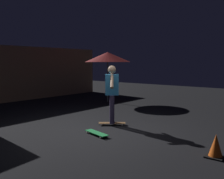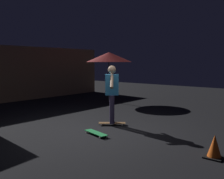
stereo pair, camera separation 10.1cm
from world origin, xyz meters
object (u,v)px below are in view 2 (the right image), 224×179
at_px(skateboard_spare, 96,133).
at_px(skater, 112,90).
at_px(traffic_cone, 214,147).
at_px(skateboard_ridden, 112,123).
at_px(patio_umbrella, 109,57).

bearing_deg(skateboard_spare, skater, 18.97).
xyz_separation_m(skateboard_spare, traffic_cone, (0.33, -2.82, 0.16)).
height_order(skater, traffic_cone, skater).
distance_m(skateboard_ridden, skater, 0.98).
bearing_deg(skateboard_ridden, traffic_cone, -103.05).
bearing_deg(skateboard_ridden, skater, -153.43).
bearing_deg(skateboard_ridden, patio_umbrella, 41.79).
distance_m(skateboard_ridden, traffic_cone, 3.27).
relative_size(skateboard_spare, traffic_cone, 1.75).
bearing_deg(skater, traffic_cone, -103.05).
bearing_deg(traffic_cone, skateboard_ridden, 76.95).
xyz_separation_m(patio_umbrella, skateboard_ridden, (-3.37, -3.01, -2.02)).
bearing_deg(patio_umbrella, skateboard_ridden, -138.21).
height_order(skateboard_spare, traffic_cone, traffic_cone).
bearing_deg(traffic_cone, skateboard_spare, 96.62).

